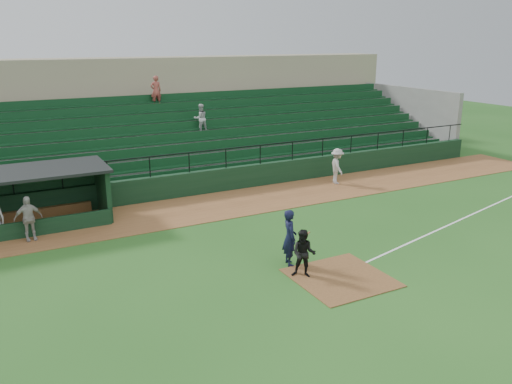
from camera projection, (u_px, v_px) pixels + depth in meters
name	position (u px, v px, depth m)	size (l,w,h in m)	color
ground	(323.00, 267.00, 18.01)	(90.00, 90.00, 0.00)	#25581C
warning_track	(227.00, 204.00, 24.79)	(40.00, 4.00, 0.03)	brown
home_plate_dirt	(341.00, 278.00, 17.16)	(3.00, 3.00, 0.03)	brown
foul_line	(459.00, 220.00, 22.61)	(18.00, 0.09, 0.01)	white
stadium_structure	(167.00, 130.00, 31.32)	(38.00, 13.08, 6.40)	black
batter_at_plate	(290.00, 238.00, 17.93)	(1.11, 0.82, 2.01)	black
umpire	(304.00, 254.00, 17.03)	(0.80, 0.62, 1.64)	black
runner	(337.00, 166.00, 28.02)	(1.24, 0.71, 1.92)	#ACA6A1
dugout_player_a	(28.00, 218.00, 20.08)	(1.05, 0.44, 1.79)	#ACA7A1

